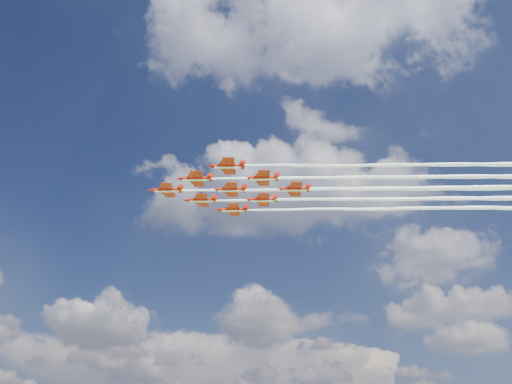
{
  "coord_description": "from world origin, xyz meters",
  "views": [
    {
      "loc": [
        34.41,
        -140.08,
        7.68
      ],
      "look_at": [
        2.67,
        -1.81,
        82.58
      ],
      "focal_mm": 35.0,
      "sensor_mm": 36.0,
      "label": 1
    }
  ],
  "objects": [
    {
      "name": "jet_row3_port",
      "position": [
        63.65,
        -3.18,
        83.96
      ],
      "size": [
        140.11,
        34.57,
        2.9
      ],
      "rotation": [
        0.0,
        0.0,
        0.21
      ],
      "color": "red"
    },
    {
      "name": "jet_row2_port",
      "position": [
        51.93,
        1.93,
        83.96
      ],
      "size": [
        140.11,
        34.57,
        2.9
      ],
      "rotation": [
        0.0,
        0.0,
        0.21
      ],
      "color": "red"
    },
    {
      "name": "jet_row4_starb",
      "position": [
        69.13,
        20.85,
        83.96
      ],
      "size": [
        140.11,
        34.57,
        2.9
      ],
      "rotation": [
        0.0,
        0.0,
        0.21
      ],
      "color": "red"
    },
    {
      "name": "jet_row3_centre",
      "position": [
        60.53,
        11.39,
        83.96
      ],
      "size": [
        140.11,
        34.57,
        2.9
      ],
      "rotation": [
        0.0,
        0.0,
        0.21
      ],
      "color": "red"
    },
    {
      "name": "jet_row2_starb",
      "position": [
        48.81,
        16.5,
        83.96
      ],
      "size": [
        140.11,
        34.57,
        2.9
      ],
      "rotation": [
        0.0,
        0.0,
        0.21
      ],
      "color": "red"
    },
    {
      "name": "jet_tail",
      "position": [
        80.86,
        15.74,
        83.96
      ],
      "size": [
        140.11,
        34.57,
        2.9
      ],
      "rotation": [
        0.0,
        0.0,
        0.21
      ],
      "color": "red"
    },
    {
      "name": "jet_lead",
      "position": [
        40.2,
        7.04,
        83.96
      ],
      "size": [
        140.11,
        34.57,
        2.9
      ],
      "rotation": [
        0.0,
        0.0,
        0.21
      ],
      "color": "red"
    },
    {
      "name": "jet_row4_port",
      "position": [
        72.25,
        6.28,
        83.96
      ],
      "size": [
        140.11,
        34.57,
        2.9
      ],
      "rotation": [
        0.0,
        0.0,
        0.21
      ],
      "color": "red"
    },
    {
      "name": "jet_row3_starb",
      "position": [
        57.41,
        25.97,
        83.96
      ],
      "size": [
        140.11,
        34.57,
        2.9
      ],
      "rotation": [
        0.0,
        0.0,
        0.21
      ],
      "color": "red"
    }
  ]
}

